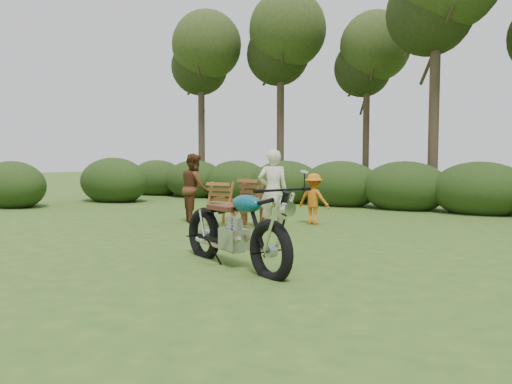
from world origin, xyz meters
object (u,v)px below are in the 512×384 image
Objects in this scene: adult_a at (273,232)px; side_table at (238,216)px; lawn_chair_left at (228,225)px; lawn_chair_right at (262,225)px; motorcycle at (234,266)px; cup at (240,201)px; adult_b at (195,222)px; child at (314,224)px.

side_table is at bearing -29.58° from adult_a.
lawn_chair_right is at bearing -152.45° from lawn_chair_left.
motorcycle reaches higher than lawn_chair_right.
adult_a reaches higher than lawn_chair_right.
cup is 1.77m from adult_b.
lawn_chair_left is 0.60× the size of adult_b.
side_table is 0.48× the size of child.
child is at bearing 59.57° from side_table.
motorcycle is 2.43× the size of lawn_chair_left.
motorcycle reaches higher than lawn_chair_left.
adult_b is (-3.63, 3.27, 0.00)m from motorcycle.
lawn_chair_right is at bearing 86.69° from cup.
motorcycle is at bearing 75.29° from adult_a.
cup is at bearing -156.13° from adult_b.
side_table is at bearing 59.56° from child.
adult_a is (0.70, -0.67, 0.00)m from lawn_chair_right.
lawn_chair_left is 7.44× the size of cup.
adult_b reaches higher than lawn_chair_left.
adult_b reaches higher than child.
adult_b reaches higher than lawn_chair_right.
adult_a is at bearing 147.15° from lawn_chair_right.
lawn_chair_left is 1.91m from child.
lawn_chair_right is 1.16m from child.
motorcycle is 3.22m from adult_a.
child is at bearing -116.72° from adult_b.
motorcycle is at bearing 129.30° from lawn_chair_right.
motorcycle reaches higher than cup.
lawn_chair_right is 0.65× the size of adult_b.
child is (0.93, 1.58, -0.27)m from side_table.
motorcycle is 1.41× the size of adult_a.
motorcycle is 4.88m from adult_b.
motorcycle is at bearing 104.19° from child.
lawn_chair_right is at bearing 43.32° from child.
side_table reaches higher than lawn_chair_left.
side_table is 4.24× the size of cup.
adult_a is 1.45× the size of child.
adult_a is at bearing -148.94° from adult_b.
adult_b is (-1.62, 0.42, -0.60)m from cup.
child is at bearing -147.00° from lawn_chair_left.
child is (0.14, 1.47, 0.00)m from adult_a.
motorcycle is 1.47× the size of adult_b.
adult_b is (-2.36, 0.31, 0.00)m from adult_a.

